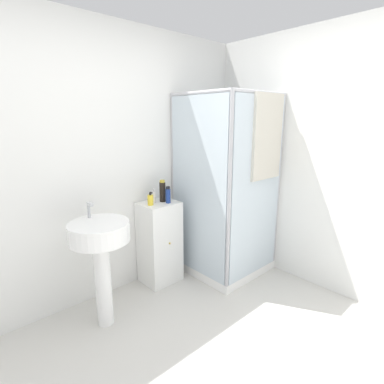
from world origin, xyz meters
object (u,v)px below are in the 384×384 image
Objects in this scene: sink at (100,247)px; soap_dispenser at (150,200)px; shampoo_bottle_blue at (168,195)px; shampoo_bottle_tall_black at (162,191)px; lotion_bottle_white at (153,197)px.

sink is 0.72m from soap_dispenser.
shampoo_bottle_blue is (0.17, -0.06, 0.03)m from soap_dispenser.
shampoo_bottle_tall_black reaches higher than shampoo_bottle_blue.
lotion_bottle_white is (-0.10, 0.10, -0.02)m from shampoo_bottle_blue.
sink is at bearing -158.55° from lotion_bottle_white.
sink is 7.70× the size of soap_dispenser.
soap_dispenser is 0.60× the size of shampoo_bottle_tall_black.
lotion_bottle_white is (0.07, 0.05, 0.01)m from soap_dispenser.
shampoo_bottle_tall_black is 1.54× the size of lotion_bottle_white.
shampoo_bottle_tall_black reaches higher than lotion_bottle_white.
soap_dispenser is at bearing -172.00° from shampoo_bottle_tall_black.
shampoo_bottle_tall_black is at bearing -15.31° from lotion_bottle_white.
sink is 0.80m from lotion_bottle_white.
sink is at bearing -162.46° from shampoo_bottle_tall_black.
shampoo_bottle_tall_black is (0.16, 0.02, 0.05)m from soap_dispenser.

